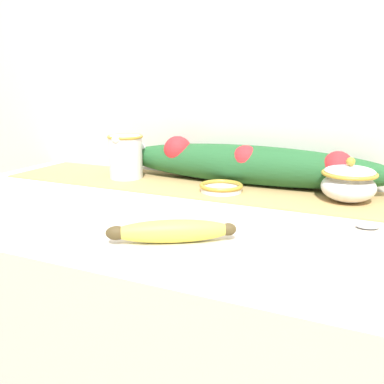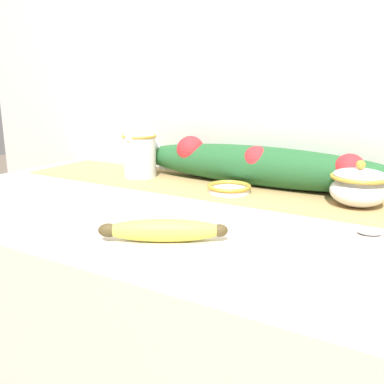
% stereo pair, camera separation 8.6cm
% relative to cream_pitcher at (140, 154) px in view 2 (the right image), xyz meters
% --- Properties ---
extents(back_wall, '(2.23, 0.04, 2.40)m').
position_rel_cream_pitcher_xyz_m(back_wall, '(0.33, 0.15, 0.22)').
color(back_wall, silver).
rests_on(back_wall, ground_plane).
extents(table_runner, '(1.31, 0.25, 0.00)m').
position_rel_cream_pitcher_xyz_m(table_runner, '(0.33, -0.00, -0.07)').
color(table_runner, tan).
rests_on(table_runner, countertop).
extents(cream_pitcher, '(0.10, 0.12, 0.12)m').
position_rel_cream_pitcher_xyz_m(cream_pitcher, '(0.00, 0.00, 0.00)').
color(cream_pitcher, white).
rests_on(cream_pitcher, countertop).
extents(sugar_bowl, '(0.12, 0.12, 0.10)m').
position_rel_cream_pitcher_xyz_m(sugar_bowl, '(0.59, -0.00, -0.02)').
color(sugar_bowl, white).
rests_on(sugar_bowl, countertop).
extents(small_dish, '(0.11, 0.11, 0.02)m').
position_rel_cream_pitcher_xyz_m(small_dish, '(0.30, -0.04, -0.05)').
color(small_dish, white).
rests_on(small_dish, countertop).
extents(banana, '(0.20, 0.14, 0.04)m').
position_rel_cream_pitcher_xyz_m(banana, '(0.35, -0.39, -0.05)').
color(banana, '#DBCC4C').
rests_on(banana, countertop).
extents(spoon, '(0.17, 0.07, 0.01)m').
position_rel_cream_pitcher_xyz_m(spoon, '(0.63, -0.18, -0.06)').
color(spoon, '#B7B7BC').
rests_on(spoon, countertop).
extents(poinsettia_garland, '(0.75, 0.11, 0.12)m').
position_rel_cream_pitcher_xyz_m(poinsettia_garland, '(0.33, 0.07, -0.01)').
color(poinsettia_garland, '#235B2D').
rests_on(poinsettia_garland, countertop).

